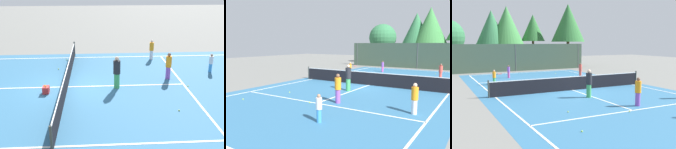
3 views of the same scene
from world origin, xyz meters
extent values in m
plane|color=slate|center=(0.00, 0.00, 0.00)|extent=(80.00, 80.00, 0.00)
cube|color=teal|center=(0.00, 0.00, 0.00)|extent=(13.00, 25.00, 0.00)
cube|color=white|center=(-5.50, 0.00, 0.01)|extent=(0.10, 24.00, 0.01)
cube|color=white|center=(5.50, 0.00, 0.01)|extent=(0.10, 24.00, 0.01)
cube|color=white|center=(0.00, -6.40, 0.01)|extent=(11.00, 0.10, 0.01)
cube|color=white|center=(0.00, 0.00, 0.01)|extent=(0.10, 12.80, 0.01)
cylinder|color=#333833|center=(-5.90, 0.00, 0.55)|extent=(0.10, 0.10, 1.10)
cylinder|color=#333833|center=(5.90, 0.00, 0.55)|extent=(0.10, 0.10, 1.10)
cube|color=black|center=(0.00, 0.00, 0.47)|extent=(11.80, 0.03, 0.95)
cube|color=white|center=(0.00, 0.00, 0.97)|extent=(11.80, 0.04, 0.05)
cylinder|color=#3FA559|center=(-0.28, -2.65, 0.41)|extent=(0.30, 0.30, 0.82)
cylinder|color=#232328|center=(-0.28, -2.65, 1.18)|extent=(0.38, 0.38, 0.72)
sphere|color=beige|center=(-0.28, -2.65, 1.65)|extent=(0.22, 0.22, 0.22)
cylinder|color=#388CD8|center=(1.91, -8.69, 0.27)|extent=(0.20, 0.20, 0.54)
cylinder|color=silver|center=(1.91, -8.69, 0.77)|extent=(0.25, 0.25, 0.47)
sphere|color=#A37556|center=(1.91, -8.69, 1.08)|extent=(0.15, 0.15, 0.15)
cylinder|color=purple|center=(0.90, -5.74, 0.36)|extent=(0.27, 0.27, 0.73)
cylinder|color=orange|center=(0.90, -5.74, 1.05)|extent=(0.33, 0.33, 0.64)
sphere|color=brown|center=(0.90, -5.74, 1.46)|extent=(0.20, 0.20, 0.20)
cylinder|color=silver|center=(4.80, -5.54, 0.33)|extent=(0.24, 0.24, 0.65)
cylinder|color=orange|center=(4.80, -5.54, 0.94)|extent=(0.30, 0.30, 0.57)
sphere|color=beige|center=(4.80, -5.54, 1.32)|extent=(0.18, 0.18, 0.18)
cube|color=red|center=(-0.73, 1.04, 0.18)|extent=(0.42, 0.32, 0.36)
sphere|color=#CCE533|center=(-0.82, 1.04, 0.39)|extent=(0.07, 0.07, 0.07)
sphere|color=#CCE533|center=(-0.65, 1.08, 0.39)|extent=(0.07, 0.07, 0.07)
sphere|color=#CCE533|center=(4.93, 0.50, 0.03)|extent=(0.07, 0.07, 0.07)
sphere|color=#CCE533|center=(-3.10, -5.24, 0.03)|extent=(0.07, 0.07, 0.07)
sphere|color=#CCE533|center=(-0.35, -6.56, 0.03)|extent=(0.07, 0.07, 0.07)
sphere|color=#CCE533|center=(2.95, 0.85, 0.03)|extent=(0.07, 0.07, 0.07)
camera|label=1|loc=(-13.85, -1.55, 5.81)|focal=43.95mm
camera|label=2|loc=(7.36, -15.76, 3.11)|focal=37.17mm
camera|label=3|loc=(-9.03, -16.53, 3.46)|focal=42.65mm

